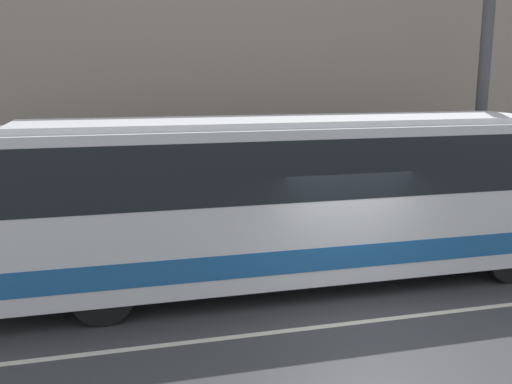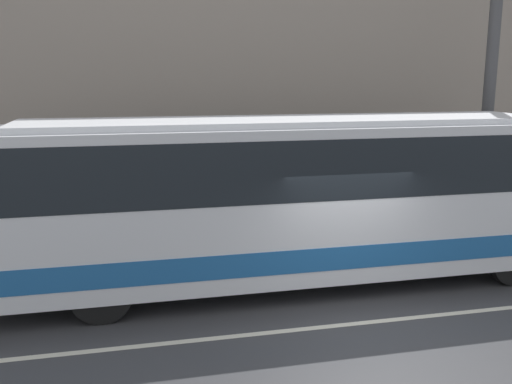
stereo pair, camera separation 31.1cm
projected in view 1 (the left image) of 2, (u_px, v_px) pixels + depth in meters
The scene contains 7 objects.
ground_plane at pixel (368, 321), 10.09m from camera, with size 60.00×60.00×0.00m, color #38383A.
sidewalk at pixel (277, 234), 15.37m from camera, with size 60.00×3.18×0.16m.
building_facade at pixel (260, 47), 16.00m from camera, with size 60.00×0.35×10.50m.
lane_stripe at pixel (368, 321), 10.09m from camera, with size 54.00×0.14×0.01m.
transit_bus at pixel (289, 192), 11.57m from camera, with size 12.28×2.53×3.45m.
utility_pole_near at pixel (484, 68), 14.85m from camera, with size 0.30×0.30×8.59m.
pedestrian_waiting at pixel (184, 203), 15.38m from camera, with size 0.36×0.36×1.56m.
Camera 1 is at (-4.31, -8.61, 4.29)m, focal length 40.00 mm.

